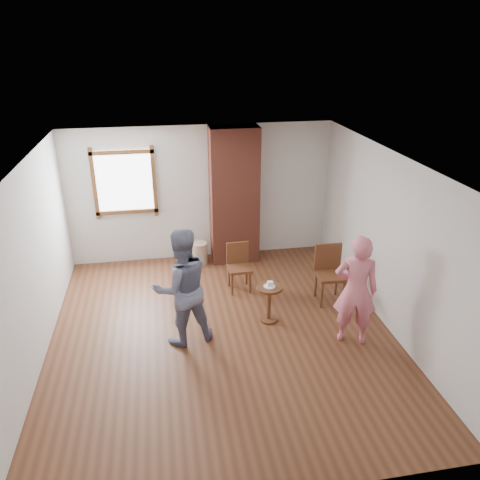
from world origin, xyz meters
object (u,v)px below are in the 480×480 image
stoneware_crock (199,253)px  person_pink (356,290)px  dining_chair_right (329,270)px  side_table (269,298)px  man (182,287)px  dining_chair_left (239,264)px

stoneware_crock → person_pink: (1.94, -2.87, 0.61)m
dining_chair_right → person_pink: size_ratio=0.58×
side_table → person_pink: bearing=-33.7°
stoneware_crock → dining_chair_right: dining_chair_right is taller
stoneware_crock → man: bearing=-100.4°
dining_chair_left → person_pink: (1.35, -1.79, 0.36)m
dining_chair_right → dining_chair_left: bearing=158.2°
dining_chair_left → stoneware_crock: bearing=117.8°
person_pink → side_table: bearing=-14.6°
dining_chair_right → side_table: 1.21m
stoneware_crock → dining_chair_right: (2.00, -1.71, 0.32)m
person_pink → stoneware_crock: bearing=-36.8°
dining_chair_left → dining_chair_right: dining_chair_right is taller
stoneware_crock → dining_chair_left: 1.26m
stoneware_crock → side_table: 2.34m
dining_chair_left → side_table: (0.29, -1.08, -0.06)m
side_table → person_pink: 1.34m
side_table → man: size_ratio=0.34×
man → person_pink: 2.42m
stoneware_crock → dining_chair_right: 2.65m
man → side_table: bearing=178.0°
dining_chair_right → person_pink: (-0.06, -1.16, 0.29)m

